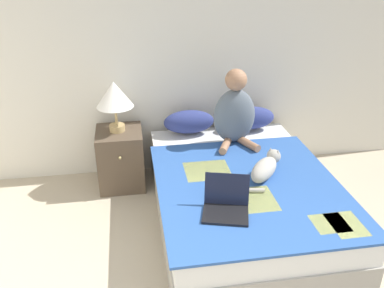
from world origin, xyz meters
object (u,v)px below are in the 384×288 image
object	(u,v)px
pillow_far	(250,118)
table_lamp	(114,96)
bed	(241,197)
pillow_near	(189,122)
person_sitting	(235,113)
laptop_open	(226,205)
nightstand	(121,158)
cat_tabby	(265,167)

from	to	relation	value
pillow_far	table_lamp	size ratio (longest dim) A/B	1.03
bed	table_lamp	size ratio (longest dim) A/B	4.15
pillow_near	table_lamp	size ratio (longest dim) A/B	1.03
person_sitting	bed	bearing A→B (deg)	-96.99
pillow_near	laptop_open	xyz separation A→B (m)	(0.05, -1.37, -0.06)
pillow_far	nightstand	size ratio (longest dim) A/B	0.86
pillow_near	bed	bearing A→B (deg)	-70.15
bed	person_sitting	bearing A→B (deg)	83.01
laptop_open	pillow_near	bearing A→B (deg)	107.78
pillow_near	person_sitting	xyz separation A→B (m)	(0.38, -0.28, 0.18)
bed	person_sitting	xyz separation A→B (m)	(0.07, 0.59, 0.54)
bed	table_lamp	distance (m)	1.45
pillow_near	pillow_far	size ratio (longest dim) A/B	1.00
pillow_far	laptop_open	xyz separation A→B (m)	(-0.58, -1.37, -0.06)
cat_tabby	person_sitting	bearing A→B (deg)	48.21
laptop_open	table_lamp	world-z (taller)	table_lamp
pillow_far	person_sitting	world-z (taller)	person_sitting
person_sitting	table_lamp	xyz separation A→B (m)	(-1.08, 0.20, 0.15)
person_sitting	cat_tabby	distance (m)	0.71
laptop_open	table_lamp	size ratio (longest dim) A/B	0.79
bed	laptop_open	xyz separation A→B (m)	(-0.26, -0.50, 0.29)
bed	table_lamp	bearing A→B (deg)	142.20
cat_tabby	nightstand	distance (m)	1.47
bed	pillow_far	world-z (taller)	pillow_far
bed	pillow_near	distance (m)	0.99
table_lamp	cat_tabby	bearing A→B (deg)	-36.34
pillow_near	pillow_far	distance (m)	0.62
laptop_open	nightstand	bearing A→B (deg)	135.70
person_sitting	laptop_open	distance (m)	1.17
pillow_far	pillow_near	bearing A→B (deg)	180.00
pillow_near	cat_tabby	bearing A→B (deg)	-63.30
pillow_far	table_lamp	bearing A→B (deg)	-176.46
bed	pillow_near	world-z (taller)	pillow_near
nightstand	pillow_far	bearing A→B (deg)	3.96
laptop_open	nightstand	xyz separation A→B (m)	(-0.74, 1.28, -0.24)
pillow_near	nightstand	xyz separation A→B (m)	(-0.69, -0.09, -0.30)
bed	nightstand	bearing A→B (deg)	142.24
pillow_near	table_lamp	bearing A→B (deg)	-173.30
laptop_open	bed	bearing A→B (deg)	78.08
nightstand	laptop_open	bearing A→B (deg)	-60.02
pillow_far	cat_tabby	bearing A→B (deg)	-98.99
pillow_far	nightstand	distance (m)	1.35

